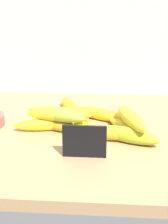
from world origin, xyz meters
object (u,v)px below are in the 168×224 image
at_px(banana_3, 102,114).
at_px(banana_4, 43,125).
at_px(banana_1, 82,123).
at_px(banana_7, 70,107).
at_px(chalkboard_sign, 84,143).
at_px(banana_8, 131,118).
at_px(banana_5, 99,133).
at_px(banana_2, 132,130).
at_px(banana_9, 61,114).
at_px(banana_11, 56,114).
at_px(banana_0, 56,125).
at_px(banana_10, 58,114).
at_px(banana_6, 128,135).

distance_m(banana_3, banana_4, 0.20).
distance_m(banana_1, banana_7, 0.15).
bearing_deg(chalkboard_sign, banana_1, 96.83).
bearing_deg(banana_1, banana_8, -17.79).
distance_m(banana_5, banana_8, 0.10).
bearing_deg(banana_8, banana_4, 174.92).
bearing_deg(banana_2, banana_9, 175.35).
relative_size(banana_5, banana_9, 1.00).
bearing_deg(chalkboard_sign, banana_7, 102.78).
bearing_deg(banana_2, banana_11, 175.63).
height_order(banana_1, banana_2, banana_1).
relative_size(banana_0, banana_10, 0.83).
bearing_deg(banana_8, banana_3, 125.01).
bearing_deg(banana_0, banana_2, -5.11).
distance_m(banana_5, banana_6, 0.08).
relative_size(banana_2, banana_7, 1.05).
xyz_separation_m(banana_2, banana_7, (-0.20, 0.18, 0.01)).
xyz_separation_m(banana_7, banana_10, (-0.02, -0.15, 0.03)).
relative_size(banana_10, banana_11, 0.95).
height_order(banana_0, banana_5, banana_5).
xyz_separation_m(banana_6, banana_9, (-0.19, 0.07, 0.03)).
bearing_deg(banana_5, banana_11, 158.75).
distance_m(chalkboard_sign, banana_5, 0.12).
xyz_separation_m(banana_5, banana_10, (-0.12, 0.06, 0.03)).
xyz_separation_m(banana_3, banana_5, (-0.01, -0.15, -0.00)).
relative_size(banana_8, banana_9, 1.07).
distance_m(chalkboard_sign, banana_8, 0.19).
bearing_deg(banana_7, banana_10, -96.48).
xyz_separation_m(chalkboard_sign, banana_11, (-0.10, 0.16, 0.01)).
xyz_separation_m(banana_2, banana_10, (-0.22, 0.03, 0.04)).
distance_m(banana_0, banana_2, 0.22).
height_order(banana_1, banana_5, banana_1).
bearing_deg(banana_3, banana_8, -54.99).
bearing_deg(banana_7, banana_4, -110.87).
xyz_separation_m(chalkboard_sign, banana_7, (-0.07, 0.32, -0.02)).
bearing_deg(banana_5, banana_3, 87.93).
relative_size(banana_3, banana_4, 1.16).
bearing_deg(banana_7, banana_5, -63.68).
xyz_separation_m(banana_3, banana_10, (-0.13, -0.09, 0.03)).
height_order(chalkboard_sign, banana_5, chalkboard_sign).
bearing_deg(banana_11, banana_4, 177.81).
height_order(banana_9, banana_11, same).
distance_m(chalkboard_sign, banana_9, 0.18).
bearing_deg(banana_0, banana_6, -18.15).
bearing_deg(banana_8, chalkboard_sign, -131.13).
height_order(banana_4, banana_11, banana_11).
bearing_deg(banana_7, banana_11, -97.75).
bearing_deg(banana_6, banana_7, 129.09).
bearing_deg(banana_8, banana_9, 174.03).
bearing_deg(banana_0, chalkboard_sign, -59.59).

